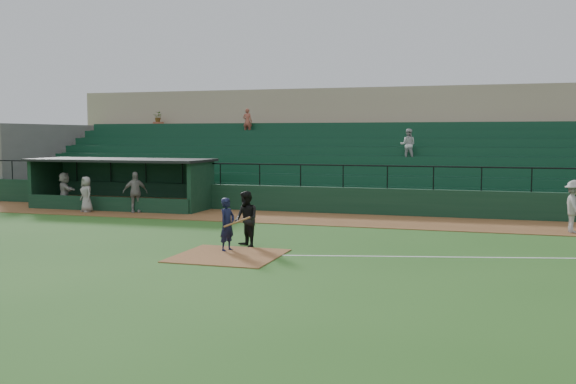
% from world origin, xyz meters
% --- Properties ---
extents(ground, '(90.00, 90.00, 0.00)m').
position_xyz_m(ground, '(0.00, 0.00, 0.00)').
color(ground, '#26541B').
rests_on(ground, ground).
extents(warning_track, '(40.00, 4.00, 0.03)m').
position_xyz_m(warning_track, '(0.00, 8.00, 0.01)').
color(warning_track, brown).
rests_on(warning_track, ground).
extents(home_plate_dirt, '(3.00, 3.00, 0.03)m').
position_xyz_m(home_plate_dirt, '(0.00, -1.00, 0.01)').
color(home_plate_dirt, brown).
rests_on(home_plate_dirt, ground).
extents(foul_line, '(17.49, 4.44, 0.01)m').
position_xyz_m(foul_line, '(8.00, 1.20, 0.01)').
color(foul_line, white).
rests_on(foul_line, ground).
extents(stadium_structure, '(38.00, 13.08, 6.40)m').
position_xyz_m(stadium_structure, '(-0.00, 16.46, 2.30)').
color(stadium_structure, '#10301E').
rests_on(stadium_structure, ground).
extents(dugout, '(8.90, 3.20, 2.42)m').
position_xyz_m(dugout, '(-9.75, 9.56, 1.33)').
color(dugout, '#10301E').
rests_on(dugout, ground).
extents(batter_at_plate, '(1.06, 0.71, 1.65)m').
position_xyz_m(batter_at_plate, '(-0.32, -0.25, 0.83)').
color(batter_at_plate, black).
rests_on(batter_at_plate, ground).
extents(umpire, '(1.10, 1.09, 1.79)m').
position_xyz_m(umpire, '(-0.05, 0.66, 0.89)').
color(umpire, black).
rests_on(umpire, ground).
extents(runner, '(0.87, 1.32, 1.91)m').
position_xyz_m(runner, '(10.28, 6.83, 0.99)').
color(runner, gray).
rests_on(runner, warning_track).
extents(dugout_player_a, '(1.16, 0.97, 1.86)m').
position_xyz_m(dugout_player_a, '(-8.14, 7.65, 0.96)').
color(dugout_player_a, gray).
rests_on(dugout_player_a, warning_track).
extents(dugout_player_b, '(0.95, 0.85, 1.64)m').
position_xyz_m(dugout_player_b, '(-10.39, 7.18, 0.85)').
color(dugout_player_b, gray).
rests_on(dugout_player_b, warning_track).
extents(dugout_player_c, '(1.62, 1.37, 1.75)m').
position_xyz_m(dugout_player_c, '(-12.24, 8.11, 0.90)').
color(dugout_player_c, '#A49E9A').
rests_on(dugout_player_c, warning_track).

